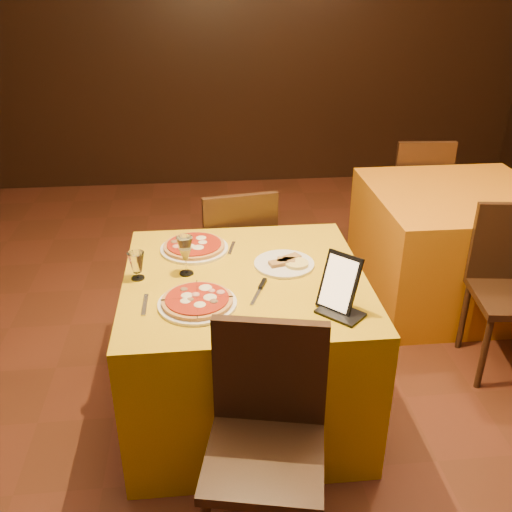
{
  "coord_description": "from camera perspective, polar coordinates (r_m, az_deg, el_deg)",
  "views": [
    {
      "loc": [
        -0.27,
        -2.24,
        2.0
      ],
      "look_at": [
        -0.04,
        0.02,
        0.86
      ],
      "focal_mm": 40.0,
      "sensor_mm": 36.0,
      "label": 1
    }
  ],
  "objects": [
    {
      "name": "pizza_far",
      "position": [
        2.86,
        -6.19,
        0.88
      ],
      "size": [
        0.34,
        0.34,
        0.03
      ],
      "rotation": [
        0.0,
        0.0,
        0.42
      ],
      "color": "white",
      "rests_on": "main_table"
    },
    {
      "name": "fork_far",
      "position": [
        2.86,
        -2.45,
        0.81
      ],
      "size": [
        0.05,
        0.15,
        0.01
      ],
      "primitive_type": "cube",
      "rotation": [
        0.0,
        0.0,
        1.34
      ],
      "color": "silver",
      "rests_on": "main_table"
    },
    {
      "name": "pizza_near",
      "position": [
        2.39,
        -5.89,
        -4.6
      ],
      "size": [
        0.33,
        0.33,
        0.03
      ],
      "rotation": [
        0.0,
        0.0,
        -0.16
      ],
      "color": "white",
      "rests_on": "main_table"
    },
    {
      "name": "side_table",
      "position": [
        3.97,
        19.0,
        0.98
      ],
      "size": [
        1.1,
        1.1,
        0.75
      ],
      "primitive_type": "cube",
      "color": "orange",
      "rests_on": "floor"
    },
    {
      "name": "main_table",
      "position": [
        2.81,
        -1.07,
        -8.74
      ],
      "size": [
        1.1,
        1.1,
        0.75
      ],
      "primitive_type": "cube",
      "color": "gold",
      "rests_on": "floor"
    },
    {
      "name": "chair_side_far",
      "position": [
        4.6,
        15.38,
        6.1
      ],
      "size": [
        0.39,
        0.39,
        0.91
      ],
      "primitive_type": null,
      "rotation": [
        0.0,
        0.0,
        3.08
      ],
      "color": "black",
      "rests_on": "floor"
    },
    {
      "name": "chair_main_near",
      "position": [
        2.14,
        0.85,
        -19.53
      ],
      "size": [
        0.49,
        0.49,
        0.91
      ],
      "primitive_type": null,
      "rotation": [
        0.0,
        0.0,
        -0.21
      ],
      "color": "black",
      "rests_on": "floor"
    },
    {
      "name": "floor",
      "position": [
        3.02,
        0.75,
        -14.94
      ],
      "size": [
        6.0,
        7.0,
        0.01
      ],
      "primitive_type": "cube",
      "color": "#5E2D19",
      "rests_on": "ground"
    },
    {
      "name": "tablet",
      "position": [
        2.33,
        8.33,
        -2.65
      ],
      "size": [
        0.18,
        0.18,
        0.23
      ],
      "primitive_type": "cube",
      "rotation": [
        -0.35,
        0.0,
        -0.79
      ],
      "color": "black",
      "rests_on": "main_table"
    },
    {
      "name": "cutlet_dish",
      "position": [
        2.7,
        2.83,
        -0.69
      ],
      "size": [
        0.29,
        0.29,
        0.03
      ],
      "rotation": [
        0.0,
        0.0,
        -0.33
      ],
      "color": "white",
      "rests_on": "main_table"
    },
    {
      "name": "chair_main_far",
      "position": [
        3.46,
        -2.21,
        0.1
      ],
      "size": [
        0.47,
        0.47,
        0.91
      ],
      "primitive_type": null,
      "rotation": [
        0.0,
        0.0,
        3.3
      ],
      "color": "black",
      "rests_on": "floor"
    },
    {
      "name": "knife",
      "position": [
        2.46,
        0.15,
        -3.84
      ],
      "size": [
        0.08,
        0.18,
        0.01
      ],
      "primitive_type": "cube",
      "rotation": [
        0.0,
        0.0,
        1.2
      ],
      "color": "silver",
      "rests_on": "main_table"
    },
    {
      "name": "wine_glass",
      "position": [
        2.6,
        -7.07,
        0.06
      ],
      "size": [
        0.09,
        0.09,
        0.19
      ],
      "primitive_type": null,
      "rotation": [
        0.0,
        0.0,
        0.39
      ],
      "color": "#C7C371",
      "rests_on": "main_table"
    },
    {
      "name": "fork_near",
      "position": [
        2.43,
        -11.06,
        -4.8
      ],
      "size": [
        0.02,
        0.17,
        0.01
      ],
      "primitive_type": "cube",
      "rotation": [
        0.0,
        0.0,
        1.56
      ],
      "color": "#B5B3BB",
      "rests_on": "main_table"
    },
    {
      "name": "water_glass",
      "position": [
        2.61,
        -11.83,
        -0.98
      ],
      "size": [
        0.08,
        0.08,
        0.13
      ],
      "primitive_type": null,
      "rotation": [
        0.0,
        0.0,
        -0.15
      ],
      "color": "white",
      "rests_on": "main_table"
    },
    {
      "name": "wall_back",
      "position": [
        5.78,
        -3.35,
        20.71
      ],
      "size": [
        6.0,
        0.01,
        2.8
      ],
      "primitive_type": "cube",
      "color": "black",
      "rests_on": "floor"
    }
  ]
}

